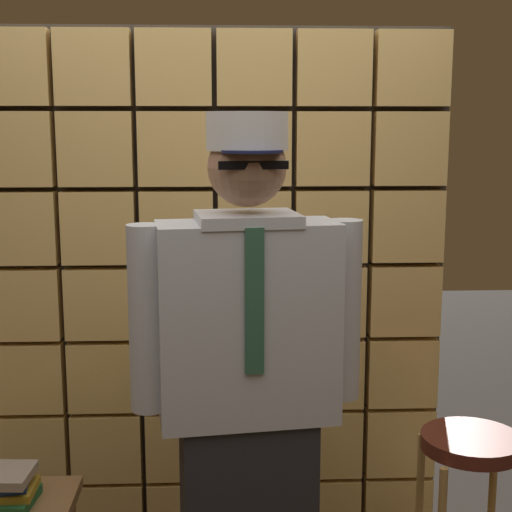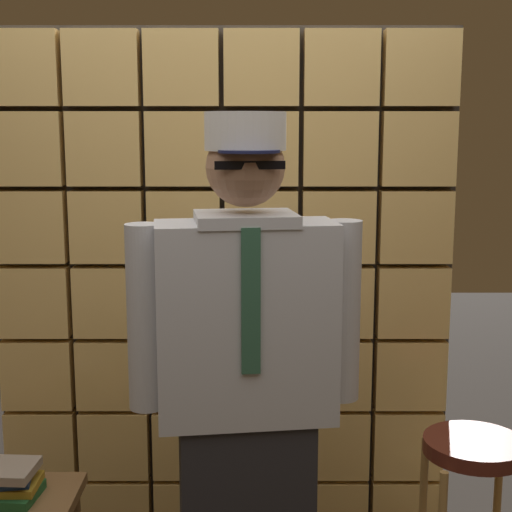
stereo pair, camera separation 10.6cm
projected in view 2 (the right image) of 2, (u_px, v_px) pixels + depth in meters
glass_block_wall at (225, 301)px, 3.07m from camera, size 1.88×0.10×2.19m
standing_person at (248, 395)px, 2.35m from camera, size 0.73×0.34×1.82m
bar_stool at (474, 494)px, 2.52m from camera, size 0.34×0.34×0.75m
book_stack at (8, 482)px, 2.57m from camera, size 0.24×0.20×0.12m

